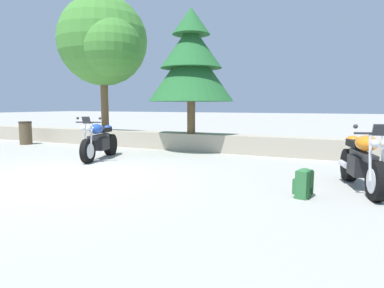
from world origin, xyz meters
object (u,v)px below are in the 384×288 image
(motorcycle_blue_near_left, at_px, (99,141))
(trash_bin, at_px, (26,133))
(rider_backpack, at_px, (303,183))
(pine_tree_mid_left, at_px, (191,62))
(leafy_tree_far_left, at_px, (104,42))
(motorcycle_orange_centre, at_px, (362,162))

(motorcycle_blue_near_left, height_order, trash_bin, motorcycle_blue_near_left)
(rider_backpack, height_order, pine_tree_mid_left, pine_tree_mid_left)
(trash_bin, bearing_deg, motorcycle_blue_near_left, -17.59)
(rider_backpack, xyz_separation_m, leafy_tree_far_left, (-7.70, 4.65, 3.52))
(motorcycle_orange_centre, distance_m, rider_backpack, 1.28)
(motorcycle_blue_near_left, bearing_deg, trash_bin, 162.41)
(motorcycle_blue_near_left, height_order, pine_tree_mid_left, pine_tree_mid_left)
(leafy_tree_far_left, relative_size, trash_bin, 5.74)
(leafy_tree_far_left, distance_m, pine_tree_mid_left, 3.84)
(motorcycle_blue_near_left, xyz_separation_m, pine_tree_mid_left, (1.53, 2.62, 2.32))
(motorcycle_blue_near_left, bearing_deg, motorcycle_orange_centre, -6.66)
(motorcycle_blue_near_left, relative_size, motorcycle_orange_centre, 1.00)
(motorcycle_blue_near_left, relative_size, leafy_tree_far_left, 0.41)
(trash_bin, bearing_deg, rider_backpack, -17.23)
(motorcycle_orange_centre, xyz_separation_m, pine_tree_mid_left, (-4.83, 3.36, 2.32))
(rider_backpack, distance_m, pine_tree_mid_left, 6.40)
(leafy_tree_far_left, relative_size, pine_tree_mid_left, 1.26)
(motorcycle_blue_near_left, distance_m, pine_tree_mid_left, 3.81)
(motorcycle_blue_near_left, relative_size, trash_bin, 2.35)
(trash_bin, bearing_deg, motorcycle_orange_centre, -11.47)
(motorcycle_blue_near_left, height_order, motorcycle_orange_centre, same)
(leafy_tree_far_left, bearing_deg, trash_bin, -151.23)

